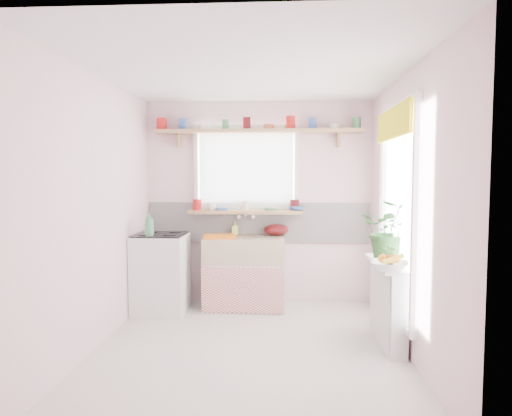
{
  "coord_description": "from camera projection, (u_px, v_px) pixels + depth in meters",
  "views": [
    {
      "loc": [
        0.3,
        -4.08,
        1.58
      ],
      "look_at": [
        0.03,
        0.55,
        1.25
      ],
      "focal_mm": 32.0,
      "sensor_mm": 36.0,
      "label": 1
    }
  ],
  "objects": [
    {
      "name": "room",
      "position": [
        316.0,
        195.0,
        4.92
      ],
      "size": [
        3.2,
        3.2,
        3.2
      ],
      "color": "silver",
      "rests_on": "ground"
    },
    {
      "name": "sink_unit",
      "position": [
        245.0,
        272.0,
        5.46
      ],
      "size": [
        0.95,
        0.65,
        1.11
      ],
      "color": "white",
      "rests_on": "ground"
    },
    {
      "name": "cooker",
      "position": [
        161.0,
        273.0,
        5.27
      ],
      "size": [
        0.58,
        0.58,
        0.93
      ],
      "color": "white",
      "rests_on": "ground"
    },
    {
      "name": "radiator_ledge",
      "position": [
        388.0,
        302.0,
        4.29
      ],
      "size": [
        0.22,
        0.95,
        0.78
      ],
      "color": "white",
      "rests_on": "ground"
    },
    {
      "name": "windowsill",
      "position": [
        246.0,
        212.0,
        5.6
      ],
      "size": [
        1.4,
        0.22,
        0.04
      ],
      "primitive_type": "cube",
      "color": "tan",
      "rests_on": "room"
    },
    {
      "name": "pine_shelf",
      "position": [
        258.0,
        131.0,
        5.51
      ],
      "size": [
        2.52,
        0.24,
        0.04
      ],
      "primitive_type": "cube",
      "color": "tan",
      "rests_on": "room"
    },
    {
      "name": "shelf_crockery",
      "position": [
        256.0,
        125.0,
        5.51
      ],
      "size": [
        2.47,
        0.11,
        0.12
      ],
      "color": "red",
      "rests_on": "pine_shelf"
    },
    {
      "name": "sill_crockery",
      "position": [
        246.0,
        206.0,
        5.59
      ],
      "size": [
        1.35,
        0.11,
        0.12
      ],
      "color": "red",
      "rests_on": "windowsill"
    },
    {
      "name": "dish_tray",
      "position": [
        220.0,
        236.0,
        5.36
      ],
      "size": [
        0.42,
        0.34,
        0.04
      ],
      "primitive_type": "cube",
      "rotation": [
        0.0,
        0.0,
        0.17
      ],
      "color": "orange",
      "rests_on": "sink_unit"
    },
    {
      "name": "colander",
      "position": [
        276.0,
        230.0,
        5.61
      ],
      "size": [
        0.38,
        0.38,
        0.14
      ],
      "primitive_type": "ellipsoid",
      "rotation": [
        0.0,
        0.0,
        0.28
      ],
      "color": "#550E11",
      "rests_on": "sink_unit"
    },
    {
      "name": "jade_plant",
      "position": [
        390.0,
        230.0,
        4.35
      ],
      "size": [
        0.64,
        0.59,
        0.58
      ],
      "primitive_type": "imported",
      "rotation": [
        0.0,
        0.0,
        -0.33
      ],
      "color": "#2A5A24",
      "rests_on": "radiator_ledge"
    },
    {
      "name": "fruit_bowl",
      "position": [
        389.0,
        266.0,
        3.87
      ],
      "size": [
        0.39,
        0.39,
        0.08
      ],
      "primitive_type": "imported",
      "rotation": [
        0.0,
        0.0,
        -0.25
      ],
      "color": "silver",
      "rests_on": "radiator_ledge"
    },
    {
      "name": "herb_pot",
      "position": [
        389.0,
        258.0,
        3.86
      ],
      "size": [
        0.12,
        0.08,
        0.22
      ],
      "primitive_type": "imported",
      "rotation": [
        0.0,
        0.0,
        -0.0
      ],
      "color": "#2E5D25",
      "rests_on": "radiator_ledge"
    },
    {
      "name": "soap_bottle_sink",
      "position": [
        235.0,
        228.0,
        5.64
      ],
      "size": [
        0.08,
        0.09,
        0.17
      ],
      "primitive_type": "imported",
      "rotation": [
        0.0,
        0.0,
        0.1
      ],
      "color": "#D1DB61",
      "rests_on": "sink_unit"
    },
    {
      "name": "sill_cup",
      "position": [
        212.0,
        207.0,
        5.56
      ],
      "size": [
        0.15,
        0.15,
        0.09
      ],
      "primitive_type": "imported",
      "rotation": [
        0.0,
        0.0,
        0.42
      ],
      "color": "silver",
      "rests_on": "windowsill"
    },
    {
      "name": "sill_bowl",
      "position": [
        296.0,
        208.0,
        5.52
      ],
      "size": [
        0.21,
        0.21,
        0.06
      ],
      "primitive_type": "imported",
      "rotation": [
        0.0,
        0.0,
        -0.18
      ],
      "color": "#3259A2",
      "rests_on": "windowsill"
    },
    {
      "name": "shelf_vase",
      "position": [
        290.0,
        124.0,
        5.54
      ],
      "size": [
        0.18,
        0.18,
        0.15
      ],
      "primitive_type": "imported",
      "rotation": [
        0.0,
        0.0,
        0.33
      ],
      "color": "#9B5A2F",
      "rests_on": "pine_shelf"
    },
    {
      "name": "cooker_bottle",
      "position": [
        149.0,
        224.0,
        5.02
      ],
      "size": [
        0.13,
        0.13,
        0.27
      ],
      "primitive_type": "imported",
      "rotation": [
        0.0,
        0.0,
        0.26
      ],
      "color": "#44895B",
      "rests_on": "cooker"
    },
    {
      "name": "fruit",
      "position": [
        390.0,
        259.0,
        3.87
      ],
      "size": [
        0.2,
        0.14,
        0.1
      ],
      "color": "orange",
      "rests_on": "fruit_bowl"
    }
  ]
}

